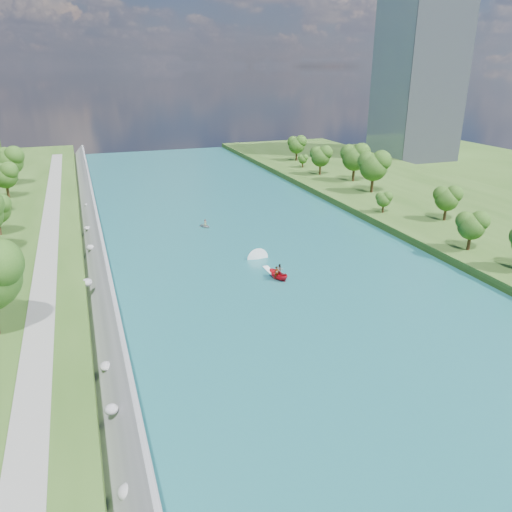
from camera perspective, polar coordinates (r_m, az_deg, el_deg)
name	(u,v)px	position (r m, az deg, el deg)	size (l,w,h in m)	color
ground	(315,313)	(65.04, 6.81, -6.50)	(260.00, 260.00, 0.00)	#2D5119
river_water	(262,260)	(81.76, 0.67, -0.43)	(55.00, 240.00, 0.10)	#18555C
berm_east	(500,226)	(108.23, 26.12, 3.15)	(44.00, 240.00, 1.50)	#2D5119
riprap_bank	(97,272)	(76.08, -17.74, -1.73)	(4.52, 236.00, 4.24)	slate
riverside_path	(46,265)	(76.32, -22.88, -0.92)	(3.00, 200.00, 0.10)	gray
office_tower	(419,66)	(182.54, 18.17, 19.97)	(22.00, 22.00, 60.00)	gray
trees_east	(409,185)	(110.83, 17.08, 7.75)	(14.86, 138.06, 11.62)	#164512
motorboat	(273,271)	(75.76, 2.01, -1.67)	(3.60, 18.74, 2.20)	red
raft	(205,225)	(98.84, -5.81, 3.50)	(2.71, 3.07, 1.54)	gray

